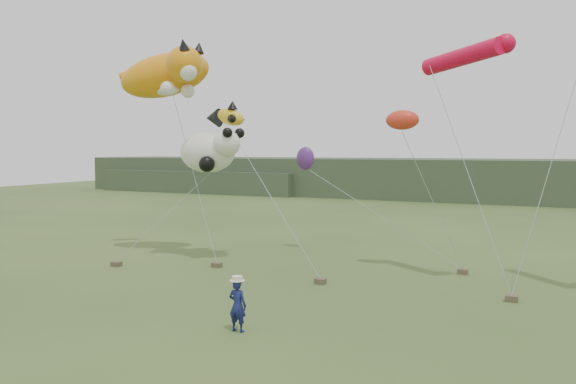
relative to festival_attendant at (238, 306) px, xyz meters
The scene contains 9 objects.
ground 1.45m from the festival_attendant, 77.81° to the left, with size 120.00×120.00×0.00m, color #385123.
headland 46.03m from the festival_attendant, 93.55° to the left, with size 90.00×13.00×4.00m.
festival_attendant is the anchor object (origin of this frame).
sandbag_anchors 6.98m from the festival_attendant, 95.26° to the left, with size 16.02×5.13×0.20m.
cat_kite 14.35m from the festival_attendant, 135.74° to the left, with size 5.80×3.49×2.81m.
fish_kite 12.13m from the festival_attendant, 123.76° to the left, with size 2.27×1.50×1.24m.
tube_kites 13.87m from the festival_attendant, 51.13° to the left, with size 8.65×2.73×1.99m.
panda_kite 11.34m from the festival_attendant, 127.24° to the left, with size 3.19×2.06×1.98m.
misc_kites 11.86m from the festival_attendant, 91.65° to the left, with size 6.57×3.21×2.61m.
Camera 1 is at (7.46, -14.18, 4.97)m, focal length 35.00 mm.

